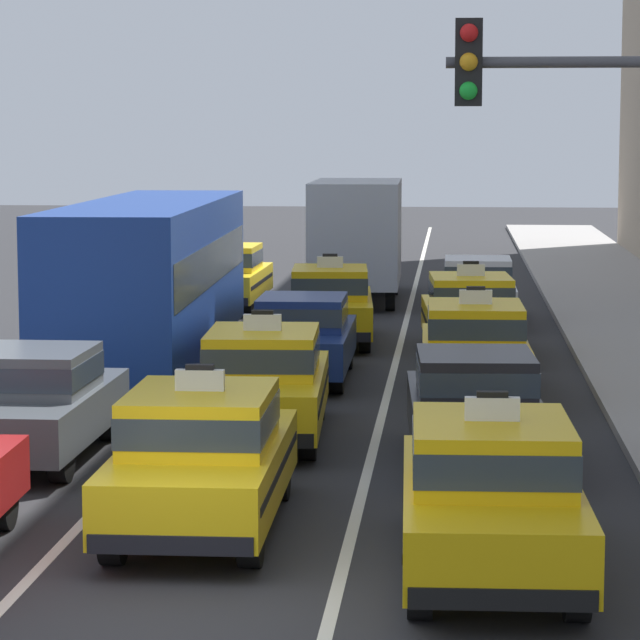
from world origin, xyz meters
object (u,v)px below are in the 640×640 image
taxi_center_second (263,381)px  box_truck_center_fifth (358,235)px  taxi_right_nearest (490,493)px  taxi_right_third (475,348)px  taxi_center_nearest (202,456)px  sedan_right_second (475,405)px  sedan_center_third (303,335)px  taxi_right_fourth (470,313)px  taxi_left_fourth (227,275)px  sedan_left_second (35,400)px  taxi_center_fourth (330,303)px  sedan_right_fifth (477,288)px  bus_left_third (151,272)px

taxi_center_second → box_truck_center_fifth: size_ratio=0.66×
taxi_right_nearest → taxi_right_third: bearing=90.1°
taxi_center_nearest → box_truck_center_fifth: 24.60m
taxi_center_nearest → sedan_right_second: 4.96m
sedan_center_third → sedan_right_second: (3.07, -7.07, 0.00)m
box_truck_center_fifth → taxi_right_fourth: size_ratio=1.50×
taxi_left_fourth → sedan_right_second: (6.16, -18.55, -0.03)m
sedan_left_second → taxi_center_second: size_ratio=0.93×
taxi_center_fourth → box_truck_center_fifth: size_ratio=0.67×
sedan_right_second → taxi_right_third: bearing=89.3°
box_truck_center_fifth → sedan_right_second: 20.99m
sedan_center_third → taxi_center_fourth: (0.10, 5.15, 0.03)m
taxi_left_fourth → sedan_right_fifth: 6.92m
taxi_right_nearest → sedan_right_fifth: (0.17, 21.35, -0.03)m
taxi_left_fourth → taxi_center_nearest: 22.56m
sedan_left_second → taxi_right_fourth: (6.18, 10.73, 0.03)m
sedan_right_second → sedan_right_fifth: 15.99m
sedan_right_fifth → taxi_center_nearest: bearing=-99.9°
taxi_right_fourth → sedan_left_second: bearing=-119.9°
taxi_left_fourth → taxi_center_fourth: bearing=-63.3°
box_truck_center_fifth → taxi_right_nearest: (3.01, -26.13, -0.90)m
taxi_center_fourth → taxi_center_second: bearing=-90.8°
bus_left_third → sedan_right_fifth: bus_left_third is taller
taxi_center_fourth → sedan_right_fifth: taxi_center_fourth is taller
box_truck_center_fifth → taxi_right_third: box_truck_center_fifth is taller
taxi_right_fourth → taxi_center_second: bearing=-109.4°
taxi_right_fourth → sedan_right_fifth: taxi_right_fourth is taller
bus_left_third → sedan_right_second: bus_left_third is taller
taxi_right_nearest → taxi_right_third: (-0.03, 10.75, 0.00)m
taxi_center_second → box_truck_center_fifth: (0.22, 19.20, 0.90)m
sedan_right_second → taxi_right_third: size_ratio=0.96×
bus_left_third → taxi_right_nearest: bearing=-66.0°
taxi_center_second → sedan_center_third: size_ratio=1.07×
taxi_center_second → box_truck_center_fifth: 19.22m
taxi_center_second → sedan_right_second: 3.50m
sedan_center_third → sedan_right_fifth: same height
taxi_center_nearest → bus_left_third: bearing=103.6°
taxi_center_fourth → taxi_right_nearest: 17.85m
sedan_center_third → sedan_left_second: bearing=-113.0°
sedan_right_second → sedan_right_fifth: size_ratio=1.02×
taxi_right_third → taxi_right_fourth: same height
bus_left_third → taxi_right_third: 7.33m
sedan_right_fifth → taxi_center_second: bearing=-103.3°
taxi_right_third → sedan_right_fifth: (0.20, 10.60, -0.03)m
bus_left_third → taxi_center_second: (3.14, -7.37, -0.94)m
taxi_right_third → sedan_center_third: bearing=151.9°
sedan_left_second → box_truck_center_fifth: bearing=81.2°
sedan_left_second → sedan_right_second: size_ratio=0.98×
taxi_center_fourth → sedan_left_second: bearing=-104.3°
taxi_center_second → taxi_right_fourth: size_ratio=0.99×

